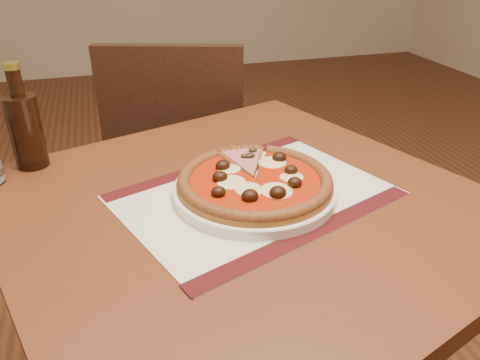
{
  "coord_description": "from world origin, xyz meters",
  "views": [
    {
      "loc": [
        -0.76,
        -1.47,
        1.17
      ],
      "look_at": [
        -0.55,
        -0.76,
        0.78
      ],
      "focal_mm": 35.0,
      "sensor_mm": 36.0,
      "label": 1
    }
  ],
  "objects_px": {
    "plate": "(255,190)",
    "pizza": "(255,181)",
    "table": "(243,247)",
    "bottle": "(25,128)",
    "chair_far": "(180,155)"
  },
  "relations": [
    {
      "from": "plate",
      "to": "pizza",
      "type": "distance_m",
      "value": 0.02
    },
    {
      "from": "table",
      "to": "bottle",
      "type": "xyz_separation_m",
      "value": [
        -0.37,
        0.25,
        0.18
      ]
    },
    {
      "from": "table",
      "to": "pizza",
      "type": "xyz_separation_m",
      "value": [
        0.02,
        0.01,
        0.13
      ]
    },
    {
      "from": "bottle",
      "to": "pizza",
      "type": "bearing_deg",
      "value": -32.02
    },
    {
      "from": "bottle",
      "to": "table",
      "type": "bearing_deg",
      "value": -34.64
    },
    {
      "from": "table",
      "to": "pizza",
      "type": "height_order",
      "value": "pizza"
    },
    {
      "from": "plate",
      "to": "pizza",
      "type": "relative_size",
      "value": 1.06
    },
    {
      "from": "chair_far",
      "to": "plate",
      "type": "distance_m",
      "value": 0.76
    },
    {
      "from": "plate",
      "to": "bottle",
      "type": "distance_m",
      "value": 0.47
    },
    {
      "from": "table",
      "to": "chair_far",
      "type": "distance_m",
      "value": 0.74
    },
    {
      "from": "pizza",
      "to": "plate",
      "type": "bearing_deg",
      "value": 89.37
    },
    {
      "from": "table",
      "to": "bottle",
      "type": "height_order",
      "value": "bottle"
    },
    {
      "from": "table",
      "to": "plate",
      "type": "distance_m",
      "value": 0.12
    },
    {
      "from": "table",
      "to": "plate",
      "type": "xyz_separation_m",
      "value": [
        0.02,
        0.01,
        0.11
      ]
    },
    {
      "from": "chair_far",
      "to": "pizza",
      "type": "distance_m",
      "value": 0.77
    }
  ]
}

